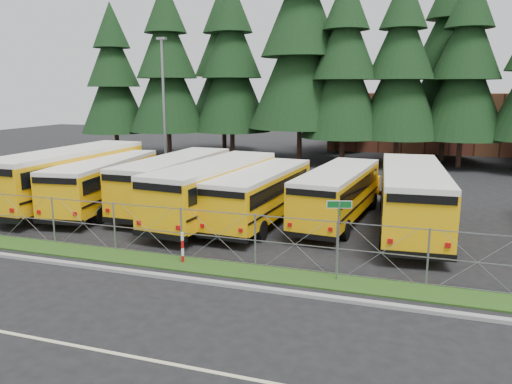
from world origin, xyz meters
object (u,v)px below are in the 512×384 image
(bus_0, at_px, (75,178))
(striped_bollard, at_px, (183,248))
(bus_3, at_px, (218,191))
(light_standard, at_px, (164,102))
(bus_5, at_px, (339,195))
(bus_6, at_px, (412,199))
(bus_4, at_px, (264,196))
(street_sign, at_px, (339,223))
(bus_1, at_px, (108,184))
(bus_2, at_px, (178,183))

(bus_0, relative_size, striped_bollard, 10.14)
(bus_3, relative_size, light_standard, 1.10)
(bus_3, xyz_separation_m, striped_bollard, (1.21, -6.38, -0.87))
(bus_5, relative_size, bus_6, 0.88)
(bus_0, height_order, bus_4, bus_0)
(bus_5, distance_m, street_sign, 7.94)
(bus_3, distance_m, bus_6, 9.22)
(bus_6, height_order, striped_bollard, bus_6)
(bus_0, distance_m, bus_4, 11.06)
(bus_6, distance_m, striped_bollard, 10.81)
(bus_6, bearing_deg, bus_0, 177.30)
(bus_4, xyz_separation_m, street_sign, (4.70, -6.53, 0.71))
(bus_0, height_order, bus_1, bus_0)
(bus_1, relative_size, bus_4, 1.04)
(bus_2, xyz_separation_m, light_standard, (-6.12, 9.86, 4.06))
(bus_1, bearing_deg, striped_bollard, -47.65)
(bus_2, xyz_separation_m, bus_5, (8.74, 0.05, -0.11))
(bus_1, distance_m, bus_6, 15.81)
(bus_3, relative_size, bus_4, 1.11)
(bus_0, height_order, striped_bollard, bus_0)
(bus_6, xyz_separation_m, striped_bollard, (-7.97, -7.25, -0.91))
(bus_0, distance_m, bus_2, 5.91)
(bus_5, xyz_separation_m, bus_6, (3.40, -0.66, 0.18))
(street_sign, bearing_deg, bus_0, 157.21)
(bus_6, distance_m, light_standard, 21.42)
(bus_3, bearing_deg, bus_2, 159.07)
(bus_4, height_order, striped_bollard, bus_4)
(bus_1, height_order, bus_3, bus_3)
(bus_3, height_order, street_sign, bus_3)
(bus_2, height_order, bus_6, bus_6)
(bus_3, relative_size, street_sign, 3.98)
(light_standard, bearing_deg, bus_3, -51.29)
(bus_3, bearing_deg, light_standard, 134.30)
(bus_4, xyz_separation_m, bus_5, (3.48, 1.29, 0.00))
(bus_0, height_order, bus_6, bus_0)
(bus_4, height_order, bus_5, bus_5)
(street_sign, bearing_deg, bus_1, 154.33)
(bus_2, height_order, bus_4, bus_2)
(striped_bollard, bearing_deg, light_standard, 120.15)
(bus_2, bearing_deg, bus_5, 1.46)
(bus_5, height_order, bus_6, bus_6)
(bus_0, xyz_separation_m, striped_bollard, (9.97, -6.72, -0.99))
(bus_1, bearing_deg, bus_3, -9.59)
(bus_0, relative_size, light_standard, 1.20)
(bus_4, bearing_deg, street_sign, -50.10)
(bus_2, bearing_deg, bus_1, -160.48)
(bus_3, xyz_separation_m, bus_4, (2.30, 0.25, -0.14))
(bus_5, bearing_deg, striped_bollard, -114.60)
(bus_2, bearing_deg, bus_0, -167.76)
(bus_5, height_order, street_sign, street_sign)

